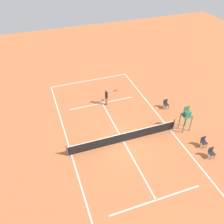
% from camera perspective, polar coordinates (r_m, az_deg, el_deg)
% --- Properties ---
extents(ground_plane, '(60.00, 60.00, 0.00)m').
position_cam_1_polar(ground_plane, '(21.25, 2.67, -6.80)').
color(ground_plane, '#C66B3D').
extents(court_lines, '(9.14, 21.76, 0.01)m').
position_cam_1_polar(court_lines, '(21.25, 2.67, -6.80)').
color(court_lines, white).
rests_on(court_lines, ground).
extents(tennis_net, '(9.74, 0.10, 1.07)m').
position_cam_1_polar(tennis_net, '(20.91, 2.71, -5.83)').
color(tennis_net, '#4C4C51').
rests_on(tennis_net, ground).
extents(player_serving, '(1.35, 0.49, 1.81)m').
position_cam_1_polar(player_serving, '(24.73, -1.18, 3.81)').
color(player_serving, '#9E704C').
rests_on(player_serving, ground).
extents(tennis_ball, '(0.07, 0.07, 0.07)m').
position_cam_1_polar(tennis_ball, '(23.65, 1.44, -1.18)').
color(tennis_ball, '#CCE033').
rests_on(tennis_ball, ground).
extents(umpire_chair, '(0.80, 0.80, 2.41)m').
position_cam_1_polar(umpire_chair, '(22.33, 16.88, -0.67)').
color(umpire_chair, '#2D6B4C').
rests_on(umpire_chair, ground).
extents(courtside_chair_near, '(0.44, 0.46, 0.95)m').
position_cam_1_polar(courtside_chair_near, '(21.13, 21.99, -8.63)').
color(courtside_chair_near, '#262626').
rests_on(courtside_chair_near, ground).
extents(courtside_chair_mid, '(0.44, 0.46, 0.95)m').
position_cam_1_polar(courtside_chair_mid, '(25.12, 12.35, 1.91)').
color(courtside_chair_mid, '#262626').
rests_on(courtside_chair_mid, ground).
extents(courtside_chair_far, '(0.44, 0.46, 0.95)m').
position_cam_1_polar(courtside_chair_far, '(21.82, 20.42, -6.40)').
color(courtside_chair_far, '#262626').
rests_on(courtside_chair_far, ground).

